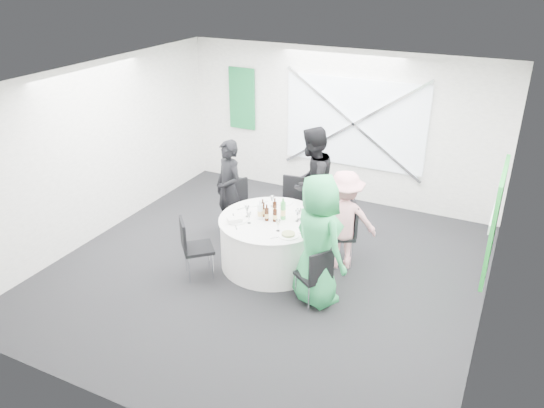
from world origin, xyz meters
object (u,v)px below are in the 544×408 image
at_px(chair_back_left, 240,205).
at_px(green_water_bottle, 283,211).
at_px(banquet_table, 272,242).
at_px(person_woman_pink, 343,220).
at_px(person_man_back_left, 229,189).
at_px(chair_back_right, 345,228).
at_px(person_woman_green, 318,241).
at_px(person_man_back, 311,183).
at_px(chair_back, 293,201).
at_px(clear_water_bottle, 260,212).
at_px(chair_front_right, 316,273).
at_px(chair_front_left, 192,244).

distance_m(chair_back_left, green_water_bottle, 1.18).
bearing_deg(banquet_table, person_woman_pink, 24.40).
bearing_deg(green_water_bottle, person_man_back_left, 157.37).
distance_m(banquet_table, green_water_bottle, 0.54).
height_order(chair_back_right, green_water_bottle, green_water_bottle).
xyz_separation_m(chair_back_left, person_man_back_left, (-0.19, -0.00, 0.25)).
distance_m(chair_back_left, person_woman_green, 2.16).
relative_size(person_man_back, person_woman_green, 1.02).
xyz_separation_m(chair_back, clear_water_bottle, (-0.01, -1.16, 0.31)).
xyz_separation_m(chair_front_right, person_man_back_left, (-2.04, 1.25, 0.31)).
distance_m(chair_back, chair_back_right, 1.23).
bearing_deg(chair_back_right, green_water_bottle, -89.39).
bearing_deg(banquet_table, chair_back_right, 28.68).
relative_size(chair_back, person_man_back, 0.52).
bearing_deg(banquet_table, chair_front_left, -137.38).
bearing_deg(green_water_bottle, chair_back, 106.01).
relative_size(chair_front_right, person_woman_green, 0.47).
xyz_separation_m(person_man_back, green_water_bottle, (-0.00, -1.08, -0.03)).
xyz_separation_m(green_water_bottle, clear_water_bottle, (-0.30, -0.15, -0.02)).
bearing_deg(banquet_table, person_woman_green, -30.89).
relative_size(chair_back_left, chair_front_left, 1.05).
bearing_deg(person_man_back, chair_back_right, 59.34).
bearing_deg(chair_front_right, banquet_table, -90.00).
bearing_deg(chair_front_right, chair_back_right, -143.51).
height_order(chair_back, person_woman_pink, person_woman_pink).
bearing_deg(chair_back, person_woman_pink, -38.59).
relative_size(chair_back, chair_back_right, 0.96).
distance_m(person_woman_green, green_water_bottle, 1.01).
relative_size(chair_back_right, clear_water_bottle, 3.39).
height_order(banquet_table, chair_back_left, chair_back_left).
xyz_separation_m(chair_front_left, clear_water_bottle, (0.72, 0.72, 0.34)).
bearing_deg(clear_water_bottle, chair_back, 89.70).
relative_size(chair_front_right, clear_water_bottle, 2.90).
relative_size(chair_back, chair_front_right, 1.12).
height_order(person_woman_green, clear_water_bottle, person_woman_green).
bearing_deg(chair_front_left, person_man_back_left, -34.94).
distance_m(banquet_table, chair_front_right, 1.20).
bearing_deg(person_man_back_left, chair_back_left, 29.74).
relative_size(chair_back_left, green_water_bottle, 2.93).
bearing_deg(clear_water_bottle, chair_front_left, -134.84).
height_order(person_man_back, clear_water_bottle, person_man_back).
xyz_separation_m(chair_back_right, person_man_back, (-0.80, 0.63, 0.33)).
bearing_deg(banquet_table, person_man_back, 82.65).
bearing_deg(chair_front_right, person_man_back_left, -86.64).
xyz_separation_m(chair_back, chair_back_right, (1.09, -0.56, 0.03)).
bearing_deg(person_man_back, green_water_bottle, 7.22).
bearing_deg(clear_water_bottle, person_woman_green, -23.85).
bearing_deg(person_woman_pink, chair_back_left, -28.97).
bearing_deg(chair_back_left, chair_front_left, -146.70).
bearing_deg(person_woman_green, chair_back_left, -1.28).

